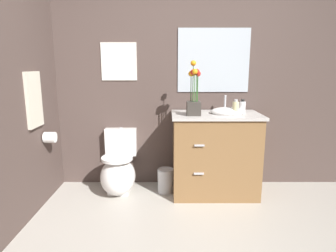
# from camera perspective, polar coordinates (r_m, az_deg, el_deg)

# --- Properties ---
(wall_back) EXTENTS (4.67, 0.05, 2.50)m
(wall_back) POSITION_cam_1_polar(r_m,az_deg,el_deg) (3.40, 7.36, 9.21)
(wall_back) COLOR #4C3D38
(wall_back) RESTS_ON ground_plane
(toilet) EXTENTS (0.38, 0.59, 0.69)m
(toilet) POSITION_cam_1_polar(r_m,az_deg,el_deg) (3.32, -9.68, -8.71)
(toilet) COLOR white
(toilet) RESTS_ON ground_plane
(vanity_cabinet) EXTENTS (0.94, 0.56, 1.08)m
(vanity_cabinet) POSITION_cam_1_polar(r_m,az_deg,el_deg) (3.22, 9.16, -5.27)
(vanity_cabinet) COLOR brown
(vanity_cabinet) RESTS_ON ground_plane
(flower_vase) EXTENTS (0.14, 0.14, 0.55)m
(flower_vase) POSITION_cam_1_polar(r_m,az_deg,el_deg) (2.97, 5.08, 5.91)
(flower_vase) COLOR #38332D
(flower_vase) RESTS_ON vanity_cabinet
(soap_bottle) EXTENTS (0.06, 0.06, 0.15)m
(soap_bottle) POSITION_cam_1_polar(r_m,az_deg,el_deg) (3.22, 14.33, 3.66)
(soap_bottle) COLOR white
(soap_bottle) RESTS_ON vanity_cabinet
(lotion_bottle) EXTENTS (0.07, 0.07, 0.16)m
(lotion_bottle) POSITION_cam_1_polar(r_m,az_deg,el_deg) (3.08, 13.05, 3.47)
(lotion_bottle) COLOR beige
(lotion_bottle) RESTS_ON vanity_cabinet
(trash_bin) EXTENTS (0.18, 0.18, 0.27)m
(trash_bin) POSITION_cam_1_polar(r_m,az_deg,el_deg) (3.31, -0.49, -10.62)
(trash_bin) COLOR #B7B7BC
(trash_bin) RESTS_ON ground_plane
(wall_poster) EXTENTS (0.40, 0.01, 0.42)m
(wall_poster) POSITION_cam_1_polar(r_m,az_deg,el_deg) (3.38, -9.63, 12.33)
(wall_poster) COLOR silver
(wall_mirror) EXTENTS (0.80, 0.01, 0.70)m
(wall_mirror) POSITION_cam_1_polar(r_m,az_deg,el_deg) (3.37, 8.87, 12.55)
(wall_mirror) COLOR #B2BCC6
(hanging_towel) EXTENTS (0.03, 0.28, 0.52)m
(hanging_towel) POSITION_cam_1_polar(r_m,az_deg,el_deg) (3.01, -24.81, 4.69)
(hanging_towel) COLOR beige
(toilet_paper_roll) EXTENTS (0.11, 0.11, 0.11)m
(toilet_paper_roll) POSITION_cam_1_polar(r_m,az_deg,el_deg) (3.19, -22.14, -2.08)
(toilet_paper_roll) COLOR white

